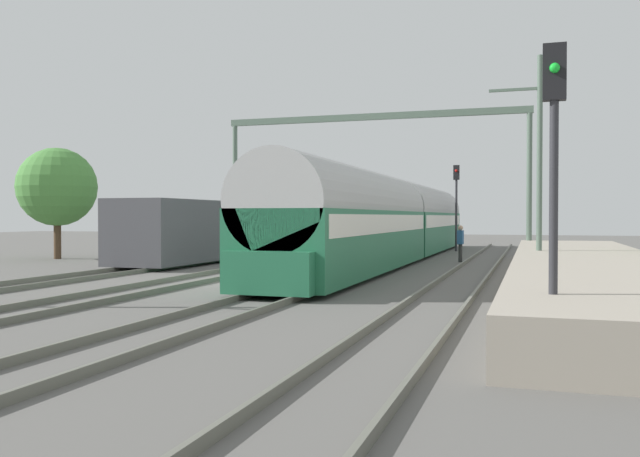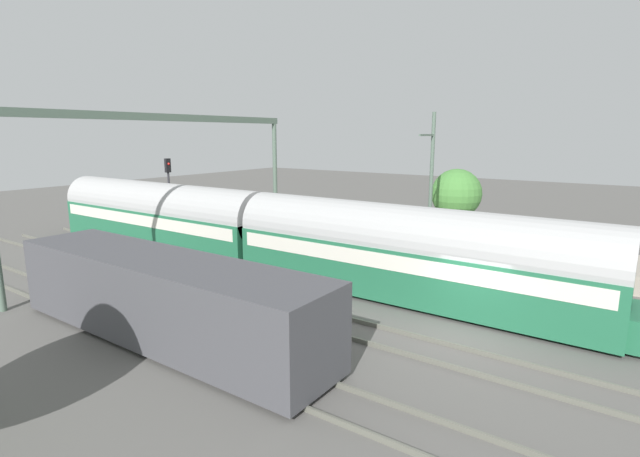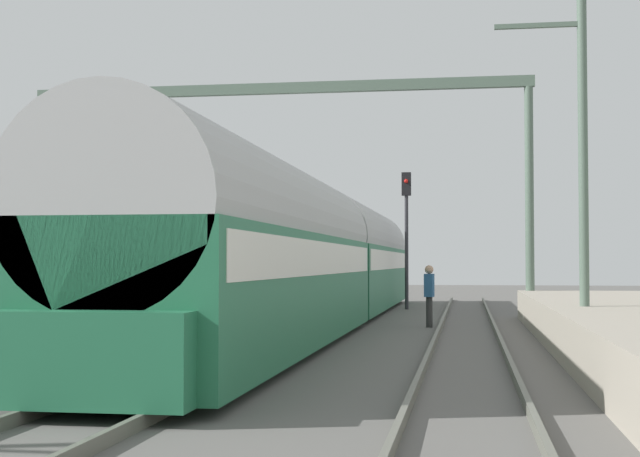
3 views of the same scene
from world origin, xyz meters
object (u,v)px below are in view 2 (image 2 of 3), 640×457
object	(u,v)px
freight_car	(164,298)
person_crossing	(302,238)
railway_signal_far	(169,188)
passenger_train	(260,231)
catenary_gantry	(169,152)

from	to	relation	value
freight_car	person_crossing	size ratio (longest dim) A/B	7.51
freight_car	railway_signal_far	bearing A→B (deg)	51.23
freight_car	railway_signal_far	world-z (taller)	railway_signal_far
passenger_train	railway_signal_far	distance (m)	9.95
railway_signal_far	catenary_gantry	distance (m)	7.23
person_crossing	catenary_gantry	bearing A→B (deg)	55.67
railway_signal_far	catenary_gantry	size ratio (longest dim) A/B	0.31
passenger_train	person_crossing	bearing A→B (deg)	-5.03
railway_signal_far	catenary_gantry	world-z (taller)	catenary_gantry
passenger_train	catenary_gantry	bearing A→B (deg)	116.57
freight_car	railway_signal_far	distance (m)	16.67
passenger_train	freight_car	bearing A→B (deg)	-158.95
passenger_train	person_crossing	size ratio (longest dim) A/B	18.99
catenary_gantry	freight_car	bearing A→B (deg)	-130.28
freight_car	person_crossing	distance (m)	12.01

